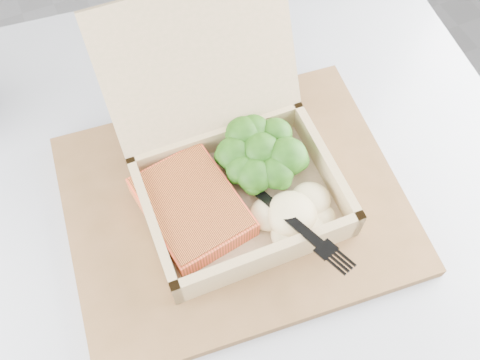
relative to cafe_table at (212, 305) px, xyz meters
name	(u,v)px	position (x,y,z in m)	size (l,w,h in m)	color
cafe_table	(212,305)	(0.00, 0.00, 0.00)	(0.95, 0.95, 0.75)	black
serving_tray	(235,204)	(0.06, 0.04, 0.20)	(0.38, 0.31, 0.02)	brown
takeout_container	(228,155)	(0.06, 0.07, 0.26)	(0.23, 0.26, 0.19)	tan
salmon_fillet	(192,207)	(0.01, 0.04, 0.23)	(0.10, 0.13, 0.03)	#F84F30
broccoli_pile	(261,156)	(0.10, 0.07, 0.24)	(0.10, 0.10, 0.04)	#2D7018
mashed_potatoes	(292,214)	(0.10, -0.01, 0.24)	(0.09, 0.08, 0.03)	beige
plastic_fork	(275,204)	(0.09, 0.00, 0.25)	(0.05, 0.14, 0.03)	black
receipt	(171,86)	(0.05, 0.24, 0.19)	(0.08, 0.15, 0.00)	white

